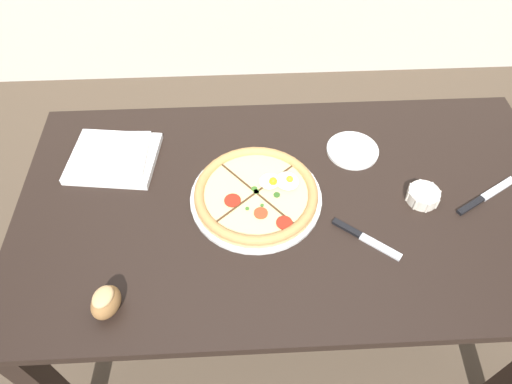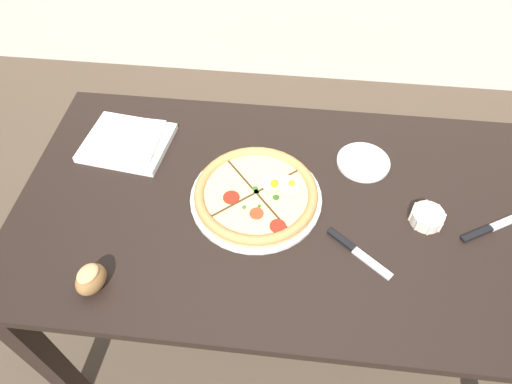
% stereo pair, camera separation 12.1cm
% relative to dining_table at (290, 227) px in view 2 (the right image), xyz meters
% --- Properties ---
extents(ground_plane, '(12.00, 12.00, 0.00)m').
position_rel_dining_table_xyz_m(ground_plane, '(0.00, 0.00, -0.66)').
color(ground_plane, brown).
extents(dining_table, '(1.49, 0.80, 0.76)m').
position_rel_dining_table_xyz_m(dining_table, '(0.00, 0.00, 0.00)').
color(dining_table, black).
rests_on(dining_table, ground_plane).
extents(pizza, '(0.36, 0.36, 0.05)m').
position_rel_dining_table_xyz_m(pizza, '(-0.10, 0.01, 0.12)').
color(pizza, white).
rests_on(pizza, dining_table).
extents(ramekin_bowl, '(0.09, 0.09, 0.04)m').
position_rel_dining_table_xyz_m(ramekin_bowl, '(0.35, -0.01, 0.12)').
color(ramekin_bowl, silver).
rests_on(ramekin_bowl, dining_table).
extents(napkin_folded, '(0.27, 0.24, 0.04)m').
position_rel_dining_table_xyz_m(napkin_folded, '(-0.50, 0.17, 0.12)').
color(napkin_folded, white).
rests_on(napkin_folded, dining_table).
extents(bread_piece_near, '(0.08, 0.10, 0.07)m').
position_rel_dining_table_xyz_m(bread_piece_near, '(-0.45, -0.29, 0.14)').
color(bread_piece_near, olive).
rests_on(bread_piece_near, dining_table).
extents(knife_main, '(0.16, 0.13, 0.01)m').
position_rel_dining_table_xyz_m(knife_main, '(0.17, -0.13, 0.11)').
color(knife_main, silver).
rests_on(knife_main, dining_table).
extents(knife_spare, '(0.20, 0.13, 0.01)m').
position_rel_dining_table_xyz_m(knife_spare, '(0.53, -0.01, 0.11)').
color(knife_spare, silver).
rests_on(knife_spare, dining_table).
extents(side_saucer, '(0.15, 0.15, 0.01)m').
position_rel_dining_table_xyz_m(side_saucer, '(0.19, 0.18, 0.11)').
color(side_saucer, white).
rests_on(side_saucer, dining_table).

